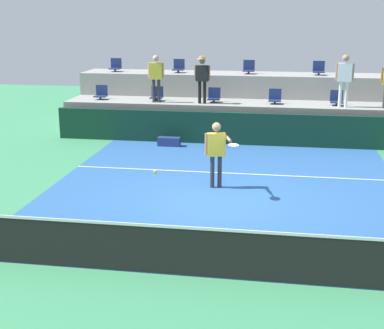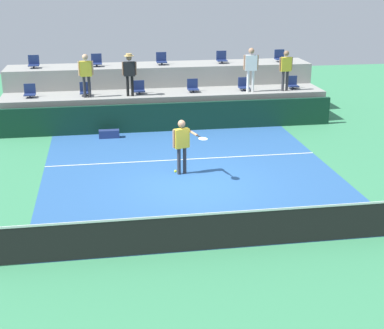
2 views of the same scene
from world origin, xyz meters
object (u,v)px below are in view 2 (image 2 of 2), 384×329
object	(u,v)px
stadium_chair_upper_right	(222,58)
tennis_player	(182,141)
stadium_chair_lower_mid_right	(193,87)
spectator_in_white	(86,72)
stadium_chair_lower_far_left	(30,92)
stadium_chair_upper_far_left	(34,63)
stadium_chair_lower_mid_left	(139,88)
stadium_chair_upper_far_right	(280,57)
spectator_in_grey	(286,67)
stadium_chair_upper_left	(97,61)
equipment_bag	(109,134)
stadium_chair_lower_far_right	(292,83)
tennis_ball	(176,171)
stadium_chair_lower_left	(85,90)
stadium_chair_upper_center	(161,60)
stadium_chair_lower_right	(244,85)
spectator_with_hat	(129,70)
spectator_leaning_on_rail	(251,65)

from	to	relation	value
stadium_chair_upper_right	tennis_player	distance (m)	8.61
stadium_chair_lower_mid_right	spectator_in_white	world-z (taller)	spectator_in_white
stadium_chair_lower_far_left	spectator_in_white	world-z (taller)	spectator_in_white
stadium_chair_upper_far_left	spectator_in_white	bearing A→B (deg)	-45.32
stadium_chair_lower_mid_left	stadium_chair_lower_mid_right	xyz separation A→B (m)	(2.18, 0.00, 0.00)
stadium_chair_lower_far_left	stadium_chair_upper_far_right	bearing A→B (deg)	9.60
stadium_chair_upper_far_left	spectator_in_grey	size ratio (longest dim) A/B	0.32
stadium_chair_upper_left	equipment_bag	distance (m)	4.26
stadium_chair_lower_far_right	stadium_chair_upper_left	size ratio (longest dim) A/B	1.00
stadium_chair_lower_far_right	tennis_ball	xyz separation A→B (m)	(-6.28, -10.00, 0.02)
stadium_chair_lower_far_right	stadium_chair_upper_far_left	xyz separation A→B (m)	(-10.61, 1.80, 0.85)
stadium_chair_lower_far_right	equipment_bag	size ratio (longest dim) A/B	0.68
tennis_player	stadium_chair_lower_left	bearing A→B (deg)	115.53
stadium_chair_lower_far_right	stadium_chair_lower_mid_right	bearing A→B (deg)	180.00
stadium_chair_upper_center	equipment_bag	distance (m)	4.88
stadium_chair_lower_right	stadium_chair_upper_far_left	xyz separation A→B (m)	(-8.52, 1.80, 0.85)
stadium_chair_lower_far_left	tennis_ball	world-z (taller)	stadium_chair_lower_far_left
stadium_chair_lower_left	spectator_in_white	distance (m)	0.89
stadium_chair_upper_far_left	spectator_with_hat	xyz separation A→B (m)	(3.83, -2.18, -0.06)
stadium_chair_lower_far_right	equipment_bag	bearing A→B (deg)	-166.51
stadium_chair_lower_mid_right	spectator_in_grey	bearing A→B (deg)	-5.82
stadium_chair_lower_mid_left	stadium_chair_lower_far_right	size ratio (longest dim) A/B	1.00
stadium_chair_lower_mid_right	equipment_bag	world-z (taller)	stadium_chair_lower_mid_right
stadium_chair_upper_center	equipment_bag	bearing A→B (deg)	-123.51
stadium_chair_lower_far_left	tennis_player	bearing A→B (deg)	-50.56
tennis_ball	tennis_player	bearing A→B (deg)	79.28
stadium_chair_lower_far_right	stadium_chair_upper_center	distance (m)	5.65
stadium_chair_upper_left	spectator_in_white	world-z (taller)	spectator_in_white
stadium_chair_upper_left	tennis_ball	size ratio (longest dim) A/B	7.65
stadium_chair_lower_left	spectator_leaning_on_rail	world-z (taller)	spectator_leaning_on_rail
stadium_chair_lower_right	spectator_with_hat	distance (m)	4.78
equipment_bag	stadium_chair_lower_left	bearing A→B (deg)	113.87
stadium_chair_lower_mid_left	stadium_chair_lower_far_right	xyz separation A→B (m)	(6.41, 0.00, 0.00)
spectator_in_grey	spectator_in_white	bearing A→B (deg)	-180.00
stadium_chair_lower_mid_right	stadium_chair_upper_far_right	bearing A→B (deg)	23.19
tennis_ball	stadium_chair_upper_far_right	bearing A→B (deg)	62.07
stadium_chair_lower_far_left	stadium_chair_upper_far_left	bearing A→B (deg)	88.47
stadium_chair_lower_far_left	stadium_chair_upper_far_left	xyz separation A→B (m)	(0.05, 1.80, 0.85)
stadium_chair_lower_far_right	tennis_player	bearing A→B (deg)	-131.89
stadium_chair_lower_left	tennis_ball	world-z (taller)	stadium_chair_lower_left
stadium_chair_lower_left	stadium_chair_upper_left	distance (m)	2.05
stadium_chair_lower_left	stadium_chair_lower_far_left	bearing A→B (deg)	180.00
stadium_chair_lower_mid_right	stadium_chair_upper_far_left	distance (m)	6.69
tennis_player	spectator_in_grey	distance (m)	7.83
stadium_chair_lower_far_left	stadium_chair_lower_left	world-z (taller)	same
stadium_chair_lower_mid_right	stadium_chair_upper_right	bearing A→B (deg)	48.86
equipment_bag	spectator_in_white	bearing A→B (deg)	117.05
stadium_chair_lower_far_right	spectator_in_white	world-z (taller)	spectator_in_white
spectator_with_hat	equipment_bag	world-z (taller)	spectator_with_hat
stadium_chair_lower_mid_right	tennis_ball	world-z (taller)	stadium_chair_lower_mid_right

